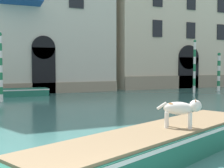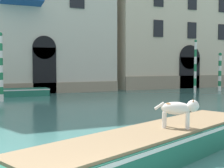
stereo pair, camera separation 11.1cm
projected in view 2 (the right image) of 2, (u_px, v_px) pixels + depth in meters
The scene contains 7 objects.
palazzo_right at pixel (173, 19), 32.30m from camera, with size 14.04×6.13×13.95m.
boat_foreground at pixel (156, 143), 7.38m from camera, with size 7.71×4.46×0.69m.
dog_on_deck at pixel (179, 109), 7.52m from camera, with size 0.90×0.73×0.71m.
boat_moored_near_palazzo at pixel (6, 93), 21.98m from camera, with size 6.00×1.82×0.53m.
mooring_pole_0 at pixel (195, 66), 24.72m from camera, with size 0.21×0.21×4.22m.
mooring_pole_2 at pixel (220, 72), 26.58m from camera, with size 0.27×0.27×3.27m.
mooring_pole_4 at pixel (1, 67), 18.91m from camera, with size 0.25×0.25×4.19m.
Camera 2 is at (-1.82, -2.22, 2.21)m, focal length 50.00 mm.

